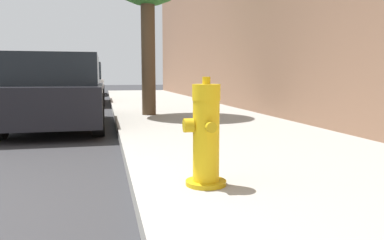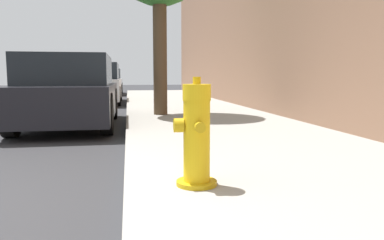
% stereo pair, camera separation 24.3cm
% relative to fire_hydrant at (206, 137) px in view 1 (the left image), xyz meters
% --- Properties ---
extents(sidewalk_slab, '(3.23, 40.00, 0.14)m').
position_rel_fire_hydrant_xyz_m(sidewalk_slab, '(1.06, -0.38, -0.45)').
color(sidewalk_slab, '#99968E').
rests_on(sidewalk_slab, ground_plane).
extents(fire_hydrant, '(0.33, 0.33, 0.84)m').
position_rel_fire_hydrant_xyz_m(fire_hydrant, '(0.00, 0.00, 0.00)').
color(fire_hydrant, '#C39C11').
rests_on(fire_hydrant, sidewalk_slab).
extents(parked_car_near, '(1.71, 3.82, 1.37)m').
position_rel_fire_hydrant_xyz_m(parked_car_near, '(-1.62, 4.70, 0.14)').
color(parked_car_near, black).
rests_on(parked_car_near, ground_plane).
extents(parked_car_mid, '(1.84, 4.39, 1.43)m').
position_rel_fire_hydrant_xyz_m(parked_car_mid, '(-1.68, 11.06, 0.17)').
color(parked_car_mid, silver).
rests_on(parked_car_mid, ground_plane).
extents(parked_car_far, '(1.76, 4.44, 1.36)m').
position_rel_fire_hydrant_xyz_m(parked_car_far, '(-1.70, 17.79, 0.14)').
color(parked_car_far, '#B7B7BC').
rests_on(parked_car_far, ground_plane).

